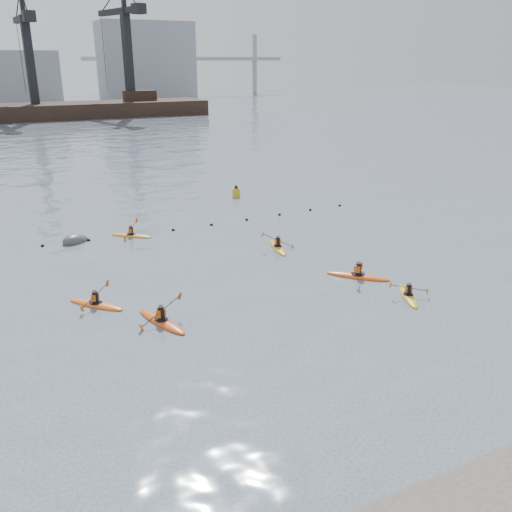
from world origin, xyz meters
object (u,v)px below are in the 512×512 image
at_px(mooring_buoy, 76,242).
at_px(kayaker_3, 278,247).
at_px(kayaker_1, 408,295).
at_px(nav_buoy, 236,192).
at_px(kayaker_4, 358,276).
at_px(kayaker_5, 131,235).
at_px(kayaker_2, 96,304).
at_px(kayaker_0, 162,321).

bearing_deg(mooring_buoy, kayaker_3, -31.98).
relative_size(kayaker_1, nav_buoy, 2.34).
relative_size(kayaker_4, nav_buoy, 2.44).
distance_m(kayaker_3, kayaker_5, 10.61).
bearing_deg(kayaker_2, kayaker_1, -63.43).
xyz_separation_m(kayaker_4, kayaker_5, (-9.81, 13.39, -0.02)).
bearing_deg(mooring_buoy, nav_buoy, 24.66).
bearing_deg(kayaker_3, mooring_buoy, 160.61).
bearing_deg(nav_buoy, kayaker_4, -94.72).
height_order(kayaker_1, kayaker_2, kayaker_2).
relative_size(kayaker_2, nav_buoy, 2.25).
distance_m(mooring_buoy, nav_buoy, 16.78).
height_order(kayaker_2, kayaker_5, kayaker_5).
bearing_deg(kayaker_0, kayaker_4, -15.34).
distance_m(kayaker_2, kayaker_4, 14.54).
xyz_separation_m(kayaker_0, nav_buoy, (13.56, 21.44, 0.28)).
height_order(kayaker_1, kayaker_5, kayaker_5).
relative_size(kayaker_5, mooring_buoy, 1.30).
bearing_deg(kayaker_2, nav_buoy, 7.54).
height_order(mooring_buoy, nav_buoy, nav_buoy).
xyz_separation_m(kayaker_2, mooring_buoy, (0.76, 11.11, -0.10)).
bearing_deg(kayaker_2, kayaker_3, -24.39).
distance_m(kayaker_0, kayaker_2, 4.13).
bearing_deg(kayaker_1, mooring_buoy, 155.95).
relative_size(kayaker_4, mooring_buoy, 1.48).
distance_m(kayaker_1, kayaker_3, 10.24).
distance_m(kayaker_2, kayaker_3, 13.10).
distance_m(kayaker_1, mooring_buoy, 22.42).
bearing_deg(nav_buoy, kayaker_5, -146.99).
bearing_deg(nav_buoy, kayaker_1, -92.33).
bearing_deg(kayaker_5, kayaker_1, -107.67).
height_order(kayaker_5, nav_buoy, nav_buoy).
relative_size(kayaker_2, mooring_buoy, 1.37).
relative_size(kayaker_2, kayaker_3, 0.87).
xyz_separation_m(kayaker_3, kayaker_4, (1.72, -6.52, 0.01)).
bearing_deg(mooring_buoy, kayaker_1, -50.52).
distance_m(kayaker_3, nav_buoy, 14.77).
height_order(kayaker_0, kayaker_4, kayaker_0).
bearing_deg(kayaker_5, kayaker_2, -162.59).
relative_size(mooring_buoy, nav_buoy, 1.65).
bearing_deg(kayaker_4, kayaker_1, 58.30).
distance_m(kayaker_2, kayaker_5, 11.51).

